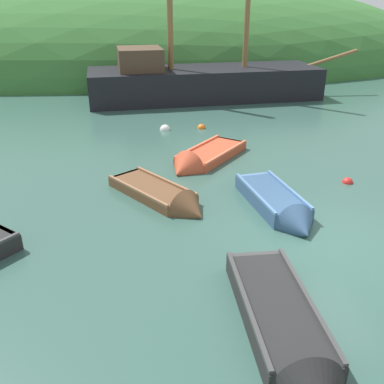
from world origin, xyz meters
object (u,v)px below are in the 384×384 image
(buoy_red, at_px, (347,183))
(rowboat_center, at_px, (201,161))
(sailing_ship, at_px, (202,88))
(rowboat_portside, at_px, (286,337))
(buoy_orange, at_px, (201,128))
(buoy_white, at_px, (165,130))
(rowboat_far, at_px, (279,208))
(rowboat_outer_right, at_px, (165,199))

(buoy_red, bearing_deg, rowboat_center, 150.19)
(sailing_ship, xyz_separation_m, rowboat_portside, (-1.85, -17.93, -0.46))
(sailing_ship, height_order, buoy_orange, sailing_ship)
(rowboat_center, relative_size, buoy_orange, 9.74)
(rowboat_center, bearing_deg, buoy_red, 102.25)
(rowboat_center, xyz_separation_m, buoy_white, (-0.81, 4.07, -0.08))
(rowboat_far, height_order, buoy_white, rowboat_far)
(rowboat_outer_right, height_order, rowboat_far, rowboat_far)
(rowboat_far, bearing_deg, sailing_ship, 171.89)
(sailing_ship, xyz_separation_m, rowboat_center, (-1.76, -9.65, -0.52))
(sailing_ship, distance_m, rowboat_outer_right, 12.85)
(buoy_red, distance_m, buoy_orange, 7.21)
(rowboat_portside, height_order, buoy_red, rowboat_portside)
(rowboat_center, xyz_separation_m, rowboat_portside, (-0.09, -8.28, 0.06))
(rowboat_center, relative_size, buoy_white, 7.99)
(sailing_ship, distance_m, rowboat_far, 13.51)
(sailing_ship, height_order, rowboat_outer_right, sailing_ship)
(rowboat_center, distance_m, buoy_orange, 4.13)
(rowboat_far, bearing_deg, buoy_white, -171.05)
(rowboat_portside, xyz_separation_m, rowboat_far, (1.46, 4.43, -0.01))
(rowboat_outer_right, height_order, rowboat_portside, rowboat_portside)
(rowboat_portside, height_order, buoy_orange, rowboat_portside)
(buoy_white, relative_size, buoy_orange, 1.22)
(rowboat_portside, bearing_deg, rowboat_center, -178.34)
(rowboat_center, height_order, rowboat_portside, rowboat_portside)
(rowboat_center, bearing_deg, sailing_ship, -148.28)
(rowboat_portside, distance_m, buoy_white, 12.37)
(sailing_ship, xyz_separation_m, buoy_white, (-2.57, -5.58, -0.60))
(sailing_ship, bearing_deg, buoy_red, -81.66)
(buoy_white, relative_size, buoy_red, 1.36)
(buoy_red, bearing_deg, rowboat_far, -150.69)
(buoy_white, bearing_deg, rowboat_center, -78.72)
(buoy_red, bearing_deg, rowboat_portside, -125.01)
(rowboat_outer_right, xyz_separation_m, rowboat_far, (2.86, -1.08, 0.05))
(rowboat_outer_right, bearing_deg, buoy_white, 140.61)
(rowboat_outer_right, xyz_separation_m, rowboat_center, (1.49, 2.77, -0.00))
(rowboat_far, height_order, buoy_orange, rowboat_far)
(rowboat_center, relative_size, buoy_red, 10.82)
(rowboat_outer_right, distance_m, rowboat_portside, 5.68)
(rowboat_outer_right, bearing_deg, rowboat_portside, -19.49)
(rowboat_center, bearing_deg, buoy_white, -126.66)
(rowboat_portside, bearing_deg, rowboat_outer_right, -163.48)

